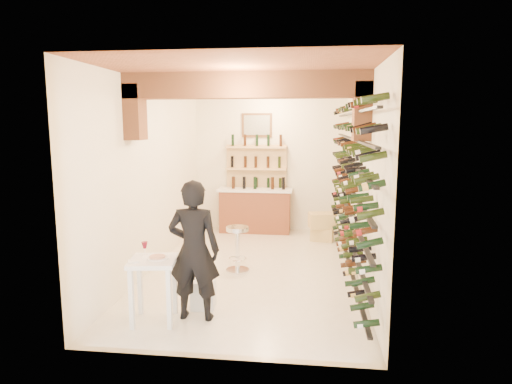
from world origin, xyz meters
TOP-DOWN VIEW (x-y plane):
  - ground at (0.00, 0.00)m, footprint 6.00×6.00m
  - room_shell at (0.00, -0.26)m, footprint 3.52×6.02m
  - wine_rack at (1.53, 0.00)m, footprint 0.32×5.70m
  - back_counter at (-0.30, 2.65)m, footprint 1.70×0.62m
  - back_shelving at (-0.30, 2.89)m, footprint 1.40×0.31m
  - tasting_table at (-1.00, -2.18)m, footprint 0.64×0.64m
  - white_stool at (-0.48, -1.70)m, footprint 0.34×0.34m
  - person at (-0.51, -2.03)m, footprint 0.66×0.44m
  - chrome_barstool at (-0.26, -0.15)m, footprint 0.40×0.40m
  - crate_lower at (1.22, 2.03)m, footprint 0.51×0.39m
  - crate_upper at (1.22, 2.03)m, footprint 0.61×0.47m

SIDE VIEW (x-z plane):
  - ground at x=0.00m, z-range 0.00..0.00m
  - crate_lower at x=1.22m, z-range 0.00..0.28m
  - white_stool at x=-0.48m, z-range 0.00..0.39m
  - crate_upper at x=1.22m, z-range 0.28..0.60m
  - chrome_barstool at x=-0.26m, z-range 0.06..0.83m
  - back_counter at x=-0.30m, z-range -0.11..1.18m
  - tasting_table at x=-1.00m, z-range 0.17..1.17m
  - person at x=-0.51m, z-range 0.00..1.80m
  - back_shelving at x=-0.30m, z-range -0.19..2.53m
  - wine_rack at x=1.53m, z-range 0.27..2.83m
  - room_shell at x=0.00m, z-range 0.65..3.86m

